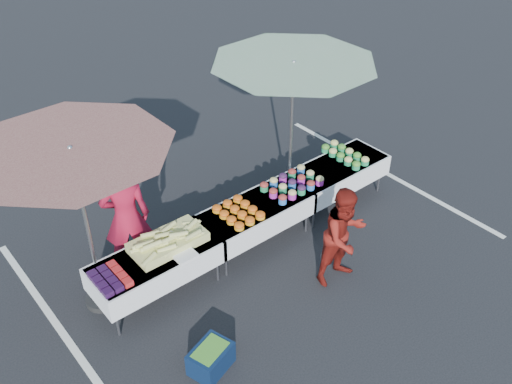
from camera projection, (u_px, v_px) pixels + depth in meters
ground at (256, 242)px, 9.19m from camera, size 80.00×80.00×0.00m
stripe_left at (70, 343)px, 7.52m from camera, size 0.10×5.00×0.00m
stripe_right at (385, 173)px, 10.85m from camera, size 0.10×5.00×0.00m
table_left at (156, 264)px, 7.92m from camera, size 1.86×0.81×0.75m
table_center at (256, 214)px, 8.85m from camera, size 1.86×0.81×0.75m
table_right at (337, 173)px, 9.78m from camera, size 1.86×0.81×0.75m
berry_punnets at (110, 279)px, 7.39m from camera, size 0.40×0.54×0.08m
corn_pile at (168, 241)px, 7.92m from camera, size 1.16×0.57×0.26m
plastic_bags at (185, 256)px, 7.77m from camera, size 0.30×0.25×0.05m
carrot_bowls at (238, 212)px, 8.54m from camera, size 0.55×0.69×0.11m
potato_cups at (292, 183)px, 9.10m from camera, size 0.94×0.58×0.16m
bean_baskets at (345, 154)px, 9.83m from camera, size 0.36×0.86×0.15m
vendor at (126, 217)px, 8.18m from camera, size 0.82×0.70×1.91m
customer at (344, 236)px, 8.10m from camera, size 0.80×0.64×1.57m
umbrella_left at (73, 163)px, 6.79m from camera, size 3.27×3.27×2.58m
umbrella_right at (293, 75)px, 8.70m from camera, size 3.35×3.35×2.65m
storage_bin at (211, 358)px, 7.10m from camera, size 0.63×0.53×0.35m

